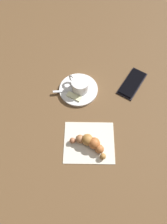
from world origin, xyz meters
TOP-DOWN VIEW (x-y plane):
  - ground_plane at (0.00, 0.00)m, footprint 1.80×1.80m
  - saucer at (0.10, 0.01)m, footprint 0.15×0.15m
  - espresso_cup at (0.10, 0.00)m, footprint 0.08×0.08m
  - teaspoon at (0.09, 0.02)m, footprint 0.03×0.12m
  - sugar_packet at (0.06, 0.02)m, footprint 0.04×0.06m
  - napkin at (-0.11, -0.04)m, footprint 0.16×0.18m
  - croissant at (-0.12, -0.05)m, footprint 0.09×0.13m
  - cell_phone at (0.14, -0.20)m, footprint 0.16×0.13m

SIDE VIEW (x-z plane):
  - ground_plane at x=0.00m, z-range 0.00..0.00m
  - napkin at x=-0.11m, z-range 0.00..0.00m
  - cell_phone at x=0.14m, z-range 0.00..0.01m
  - saucer at x=0.10m, z-range 0.00..0.01m
  - teaspoon at x=0.09m, z-range 0.01..0.02m
  - sugar_packet at x=0.06m, z-range 0.01..0.02m
  - croissant at x=-0.12m, z-range 0.00..0.04m
  - espresso_cup at x=0.10m, z-range 0.01..0.06m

